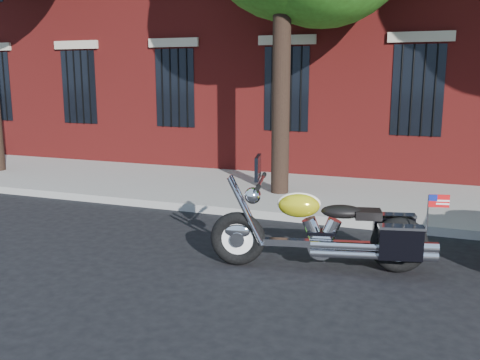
% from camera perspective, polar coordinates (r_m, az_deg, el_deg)
% --- Properties ---
extents(ground, '(120.00, 120.00, 0.00)m').
position_cam_1_polar(ground, '(8.67, -4.49, -5.90)').
color(ground, black).
rests_on(ground, ground).
extents(curb, '(40.00, 0.16, 0.15)m').
position_cam_1_polar(curb, '(9.87, -1.08, -3.30)').
color(curb, gray).
rests_on(curb, ground).
extents(sidewalk, '(40.00, 3.60, 0.15)m').
position_cam_1_polar(sidewalk, '(11.59, 2.37, -1.14)').
color(sidewalk, gray).
rests_on(sidewalk, ground).
extents(motorcycle, '(3.00, 1.25, 1.50)m').
position_cam_1_polar(motorcycle, '(7.12, 9.44, -5.57)').
color(motorcycle, black).
rests_on(motorcycle, ground).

